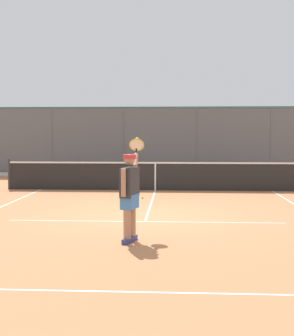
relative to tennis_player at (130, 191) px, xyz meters
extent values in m
plane|color=#C67A4C|center=(-0.16, -2.64, -0.92)|extent=(60.00, 60.00, 0.00)
cube|color=white|center=(-0.16, 2.69, -0.92)|extent=(7.86, 0.05, 0.01)
cube|color=white|center=(-0.16, -1.92, -0.92)|extent=(6.13, 0.05, 0.01)
cube|color=white|center=(-0.16, -4.74, -0.92)|extent=(0.05, 5.64, 0.01)
cylinder|color=#565B60|center=(-5.03, -12.72, 0.61)|extent=(0.07, 0.07, 3.06)
cylinder|color=#565B60|center=(-1.78, -12.72, 0.61)|extent=(0.07, 0.07, 3.06)
cylinder|color=#565B60|center=(1.46, -12.72, 0.61)|extent=(0.07, 0.07, 3.06)
cylinder|color=#565B60|center=(4.71, -12.72, 0.61)|extent=(0.07, 0.07, 3.06)
cylinder|color=#565B60|center=(-0.16, -12.72, 2.10)|extent=(16.23, 0.05, 0.05)
cube|color=#565B60|center=(-0.16, -12.72, 0.61)|extent=(16.23, 0.02, 3.06)
cube|color=#387A3D|center=(-0.16, -13.37, 0.63)|extent=(19.23, 0.90, 3.10)
cube|color=silver|center=(-0.16, -12.54, -0.85)|extent=(17.23, 0.18, 0.15)
cylinder|color=#2D2D2D|center=(4.88, -7.57, -0.39)|extent=(0.09, 0.09, 1.07)
cube|color=black|center=(-0.16, -7.57, -0.47)|extent=(10.00, 0.02, 0.91)
cube|color=white|center=(-0.16, -7.57, 0.01)|extent=(10.00, 0.04, 0.05)
cube|color=white|center=(-0.16, -7.57, -0.47)|extent=(0.05, 0.04, 0.91)
cube|color=navy|center=(0.04, 0.14, -0.88)|extent=(0.18, 0.28, 0.09)
cylinder|color=#A87A5B|center=(0.04, 0.14, -0.47)|extent=(0.13, 0.13, 0.73)
cube|color=navy|center=(-0.03, -0.10, -0.88)|extent=(0.18, 0.28, 0.09)
cylinder|color=#A87A5B|center=(-0.03, -0.10, -0.47)|extent=(0.13, 0.13, 0.73)
cube|color=#3D7AC6|center=(0.00, 0.02, -0.18)|extent=(0.32, 0.43, 0.26)
cube|color=#2D2D33|center=(0.00, 0.02, 0.16)|extent=(0.33, 0.49, 0.53)
cylinder|color=#A87A5B|center=(0.08, 0.29, 0.18)|extent=(0.08, 0.08, 0.49)
cylinder|color=#A87A5B|center=(-0.07, -0.40, 0.53)|extent=(0.09, 0.36, 0.28)
sphere|color=#A87A5B|center=(0.00, 0.02, 0.57)|extent=(0.20, 0.20, 0.20)
cylinder|color=red|center=(0.00, 0.02, 0.62)|extent=(0.29, 0.29, 0.08)
cube|color=red|center=(-0.03, -0.08, 0.59)|extent=(0.22, 0.22, 0.02)
cylinder|color=black|center=(-0.07, -0.63, 0.68)|extent=(0.04, 0.17, 0.13)
torus|color=gold|center=(-0.06, -0.82, 0.81)|extent=(0.30, 0.19, 0.26)
cylinder|color=silver|center=(-0.06, -0.82, 0.81)|extent=(0.25, 0.15, 0.21)
sphere|color=#C1D138|center=(-0.06, -1.00, 0.93)|extent=(0.07, 0.07, 0.07)
sphere|color=#CCDB33|center=(0.14, -5.53, -0.89)|extent=(0.07, 0.07, 0.07)
camera|label=1|loc=(-0.79, 8.42, 1.07)|focal=50.80mm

